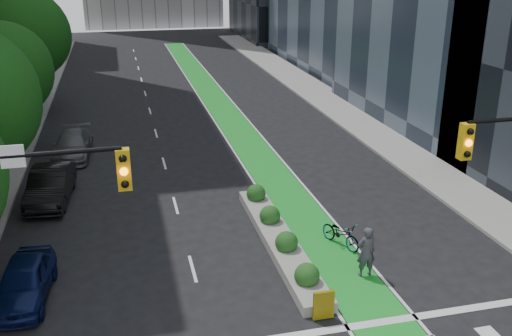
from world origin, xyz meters
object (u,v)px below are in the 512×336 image
cyclist (366,252)px  parked_car_left_far (73,145)px  median_planter (279,237)px  parked_car_left_near (24,281)px  bicycle (341,234)px  parked_car_left_mid (50,185)px

cyclist → parked_car_left_far: cyclist is taller
median_planter → parked_car_left_far: parked_car_left_far is taller
parked_car_left_near → parked_car_left_far: (0.78, 15.06, 0.01)m
bicycle → cyclist: bearing=-113.2°
bicycle → parked_car_left_mid: size_ratio=0.41×
bicycle → cyclist: size_ratio=1.03×
median_planter → bicycle: (2.43, -0.62, 0.17)m
cyclist → bicycle: bearing=-89.1°
median_planter → parked_car_left_mid: parked_car_left_mid is taller
bicycle → parked_car_left_mid: 14.04m
median_planter → cyclist: (2.44, -3.02, 0.62)m
cyclist → parked_car_left_near: cyclist is taller
cyclist → parked_car_left_far: (-11.21, 16.40, -0.27)m
parked_car_left_far → median_planter: bearing=-53.2°
parked_car_left_mid → bicycle: bearing=-27.6°
median_planter → parked_car_left_far: 15.99m
bicycle → parked_car_left_far: (-11.20, 13.99, 0.18)m
median_planter → parked_car_left_mid: size_ratio=2.06×
bicycle → parked_car_left_mid: parked_car_left_mid is taller
median_planter → cyclist: 3.93m
parked_car_left_mid → parked_car_left_far: 6.51m
median_planter → parked_car_left_near: 9.70m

